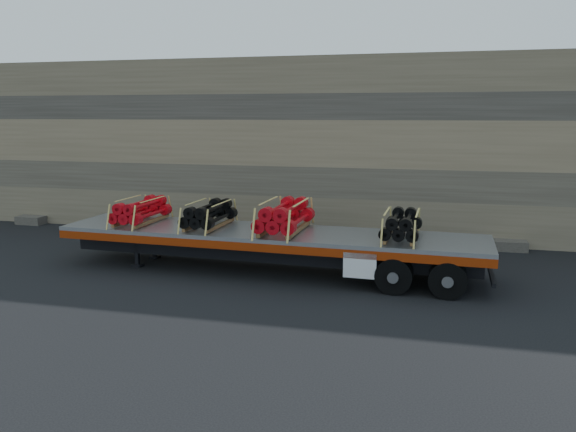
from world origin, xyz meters
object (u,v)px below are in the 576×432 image
bundle_front (141,211)px  trailer (268,251)px  bundle_rear (402,226)px  bundle_midrear (285,217)px  bundle_midfront (209,215)px

bundle_front → trailer: bearing=-0.0°
trailer → bundle_rear: size_ratio=6.25×
bundle_midrear → bundle_rear: size_ratio=1.20×
bundle_rear → bundle_midrear: bearing=180.0°
bundle_front → bundle_midrear: size_ratio=0.86×
bundle_midrear → trailer: bearing=-180.0°
bundle_midrear → bundle_rear: bundle_midrear is taller
bundle_front → bundle_rear: (8.38, -0.29, -0.01)m
bundle_front → bundle_midrear: bearing=-0.0°
trailer → bundle_midrear: bundle_midrear is taller
trailer → bundle_midrear: (0.54, -0.02, 1.10)m
bundle_front → bundle_midfront: 2.41m
trailer → bundle_front: bearing=180.0°
bundle_front → bundle_midfront: bundle_front is taller
bundle_midfront → bundle_rear: size_ratio=1.02×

